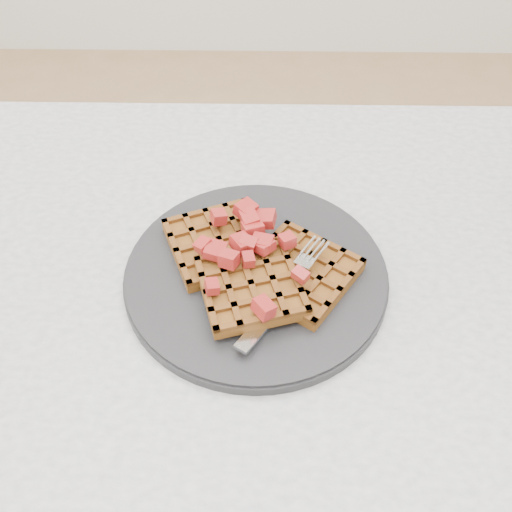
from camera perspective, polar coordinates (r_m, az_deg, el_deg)
The scene contains 5 objects.
table at distance 0.76m, azimuth 7.36°, elevation -9.49°, with size 1.20×0.80×0.75m.
plate at distance 0.67m, azimuth 0.00°, elevation -1.84°, with size 0.31×0.31×0.02m, color black.
waffles at distance 0.66m, azimuth 0.01°, elevation -1.00°, with size 0.25×0.21×0.03m.
strawberry_pile at distance 0.64m, azimuth 0.00°, elevation 0.85°, with size 0.15×0.15×0.02m, color maroon, non-canonical shape.
fork at distance 0.64m, azimuth 3.33°, elevation -3.50°, with size 0.02×0.18×0.02m, color silver, non-canonical shape.
Camera 1 is at (-0.09, -0.41, 1.27)m, focal length 40.00 mm.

